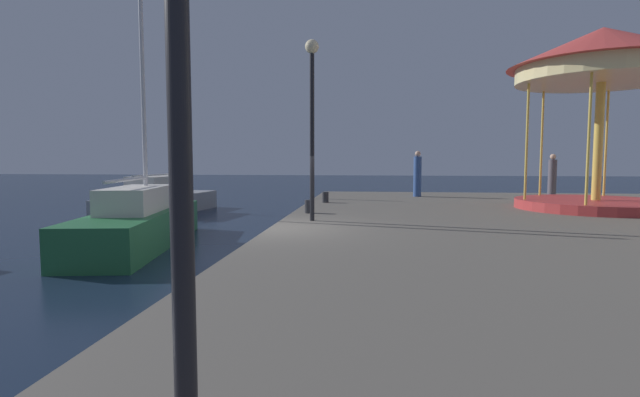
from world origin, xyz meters
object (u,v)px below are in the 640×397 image
at_px(sailboat_grey, 161,200).
at_px(person_mid_promenade, 417,175).
at_px(bollard_north, 325,197).
at_px(bollard_south, 309,206).
at_px(carousel, 602,73).
at_px(lamp_post_mid_promenade, 312,99).
at_px(sailboat_green, 138,223).
at_px(person_near_carousel, 552,177).

height_order(sailboat_grey, person_mid_promenade, sailboat_grey).
bearing_deg(bollard_north, bollard_south, -92.54).
bearing_deg(sailboat_grey, bollard_north, -17.28).
xyz_separation_m(carousel, lamp_post_mid_promenade, (-8.80, -3.91, -1.19)).
bearing_deg(bollard_north, carousel, -8.82).
distance_m(bollard_north, bollard_south, 3.54).
bearing_deg(person_mid_promenade, bollard_north, -137.88).
relative_size(sailboat_grey, lamp_post_mid_promenade, 1.49).
height_order(sailboat_green, bollard_south, sailboat_green).
bearing_deg(bollard_north, sailboat_green, -131.70).
bearing_deg(bollard_south, carousel, 13.21).
relative_size(sailboat_grey, person_near_carousel, 3.80).
bearing_deg(bollard_north, person_mid_promenade, 42.12).
xyz_separation_m(carousel, person_near_carousel, (0.40, 4.99, -3.50)).
height_order(bollard_south, person_near_carousel, person_near_carousel).
height_order(carousel, person_near_carousel, carousel).
xyz_separation_m(bollard_north, person_near_carousel, (9.37, 3.59, 0.67)).
distance_m(carousel, bollard_south, 10.27).
xyz_separation_m(sailboat_grey, person_mid_promenade, (11.23, 0.99, 1.09)).
bearing_deg(lamp_post_mid_promenade, person_near_carousel, 44.03).
height_order(bollard_north, person_mid_promenade, person_mid_promenade).
xyz_separation_m(sailboat_grey, lamp_post_mid_promenade, (7.71, -7.64, 3.33)).
xyz_separation_m(lamp_post_mid_promenade, bollard_south, (-0.33, 1.76, -2.97)).
relative_size(sailboat_grey, bollard_south, 17.53).
height_order(bollard_north, bollard_south, same).
bearing_deg(bollard_south, bollard_north, 87.46).
height_order(lamp_post_mid_promenade, person_near_carousel, lamp_post_mid_promenade).
height_order(lamp_post_mid_promenade, person_mid_promenade, lamp_post_mid_promenade).
bearing_deg(lamp_post_mid_promenade, person_mid_promenade, 67.85).
distance_m(sailboat_green, carousel, 14.90).
height_order(sailboat_green, person_mid_promenade, sailboat_green).
relative_size(lamp_post_mid_promenade, person_near_carousel, 2.55).
xyz_separation_m(sailboat_grey, sailboat_green, (2.85, -7.61, 0.02)).
distance_m(sailboat_grey, bollard_north, 7.90).
relative_size(sailboat_green, person_near_carousel, 3.91).
distance_m(carousel, lamp_post_mid_promenade, 9.71).
height_order(carousel, lamp_post_mid_promenade, carousel).
relative_size(lamp_post_mid_promenade, bollard_south, 11.74).
distance_m(sailboat_green, lamp_post_mid_promenade, 5.88).
xyz_separation_m(sailboat_green, bollard_north, (4.69, 5.26, 0.34)).
bearing_deg(bollard_south, person_mid_promenade, 60.77).
xyz_separation_m(lamp_post_mid_promenade, person_near_carousel, (9.20, 8.89, -2.31)).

